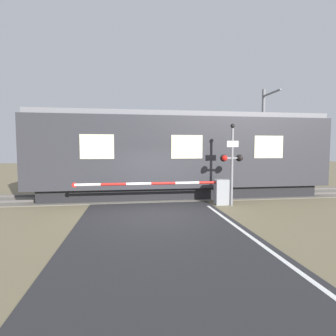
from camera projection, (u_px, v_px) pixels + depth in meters
name	position (u px, v px, depth m)	size (l,w,h in m)	color
ground_plane	(154.00, 214.00, 9.69)	(80.00, 80.00, 0.00)	#6B6047
track_bed	(148.00, 196.00, 13.28)	(36.00, 3.20, 0.13)	#666056
train	(181.00, 155.00, 13.37)	(14.47, 2.95, 4.17)	black
crossing_barrier	(208.00, 190.00, 11.26)	(6.54, 0.44, 1.10)	gray
signal_post	(232.00, 160.00, 11.05)	(0.99, 0.26, 3.47)	gray
catenary_pole	(263.00, 137.00, 15.94)	(0.20, 1.90, 6.02)	slate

